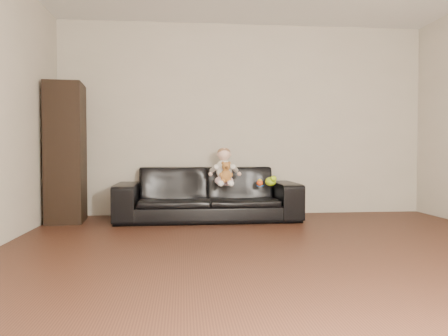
{
  "coord_description": "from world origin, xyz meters",
  "views": [
    {
      "loc": [
        -0.85,
        -3.22,
        0.84
      ],
      "look_at": [
        -0.34,
        2.14,
        0.66
      ],
      "focal_mm": 35.0,
      "sensor_mm": 36.0,
      "label": 1
    }
  ],
  "objects": [
    {
      "name": "shelf_item",
      "position": [
        -2.25,
        2.25,
        1.22
      ],
      "size": [
        0.2,
        0.26,
        0.28
      ],
      "primitive_type": "cube",
      "rotation": [
        0.0,
        0.0,
        0.09
      ],
      "color": "silver",
      "rests_on": "cabinet"
    },
    {
      "name": "toy_rattle",
      "position": [
        0.08,
        2.01,
        0.47
      ],
      "size": [
        0.09,
        0.09,
        0.08
      ],
      "primitive_type": "sphere",
      "rotation": [
        0.0,
        0.0,
        0.17
      ],
      "color": "#DA4619",
      "rests_on": "sofa"
    },
    {
      "name": "toy_blue_disc",
      "position": [
        0.09,
        2.04,
        0.44
      ],
      "size": [
        0.1,
        0.1,
        0.01
      ],
      "primitive_type": "cylinder",
      "rotation": [
        0.0,
        0.0,
        -0.1
      ],
      "color": "blue",
      "rests_on": "sofa"
    },
    {
      "name": "sofa",
      "position": [
        -0.54,
        2.25,
        0.33
      ],
      "size": [
        2.28,
        0.92,
        0.66
      ],
      "primitive_type": "imported",
      "rotation": [
        0.0,
        0.0,
        0.02
      ],
      "color": "black",
      "rests_on": "floor"
    },
    {
      "name": "toy_green",
      "position": [
        0.22,
        2.02,
        0.49
      ],
      "size": [
        0.16,
        0.18,
        0.11
      ],
      "primitive_type": "ellipsoid",
      "rotation": [
        0.0,
        0.0,
        -0.18
      ],
      "color": "#A0D118",
      "rests_on": "sofa"
    },
    {
      "name": "floor",
      "position": [
        0.0,
        0.0,
        0.0
      ],
      "size": [
        5.5,
        5.5,
        0.0
      ],
      "primitive_type": "plane",
      "color": "#402216",
      "rests_on": "ground"
    },
    {
      "name": "baby",
      "position": [
        -0.34,
        2.13,
        0.64
      ],
      "size": [
        0.32,
        0.39,
        0.47
      ],
      "rotation": [
        0.0,
        0.0,
        -0.03
      ],
      "color": "#FED6DD",
      "rests_on": "sofa"
    },
    {
      "name": "teddy_bear",
      "position": [
        -0.33,
        1.98,
        0.61
      ],
      "size": [
        0.15,
        0.15,
        0.25
      ],
      "rotation": [
        0.0,
        0.0,
        0.16
      ],
      "color": "#A6692F",
      "rests_on": "sofa"
    },
    {
      "name": "cabinet",
      "position": [
        -2.27,
        2.25,
        0.84
      ],
      "size": [
        0.47,
        0.61,
        1.68
      ],
      "primitive_type": "cube",
      "rotation": [
        0.0,
        0.0,
        0.09
      ],
      "color": "black",
      "rests_on": "floor"
    },
    {
      "name": "wall_back",
      "position": [
        0.0,
        2.75,
        1.3
      ],
      "size": [
        5.0,
        0.0,
        5.0
      ],
      "primitive_type": "plane",
      "rotation": [
        1.57,
        0.0,
        0.0
      ],
      "color": "#BAB19D",
      "rests_on": "ground"
    }
  ]
}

